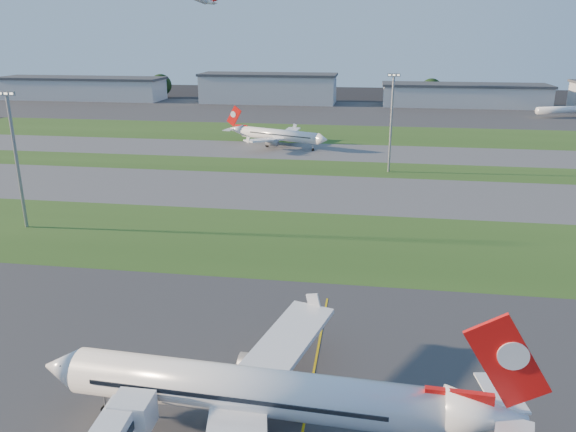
% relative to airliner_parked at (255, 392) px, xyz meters
% --- Properties ---
extents(grass_strip_a, '(300.00, 34.00, 0.01)m').
position_rel_airliner_parked_xyz_m(grass_strip_a, '(-0.69, 51.01, -4.64)').
color(grass_strip_a, '#2B4D19').
rests_on(grass_strip_a, ground).
extents(taxiway_a, '(300.00, 32.00, 0.01)m').
position_rel_airliner_parked_xyz_m(taxiway_a, '(-0.69, 84.01, -4.64)').
color(taxiway_a, '#515154').
rests_on(taxiway_a, ground).
extents(grass_strip_b, '(300.00, 18.00, 0.01)m').
position_rel_airliner_parked_xyz_m(grass_strip_b, '(-0.69, 109.01, -4.64)').
color(grass_strip_b, '#2B4D19').
rests_on(grass_strip_b, ground).
extents(taxiway_b, '(300.00, 26.00, 0.01)m').
position_rel_airliner_parked_xyz_m(taxiway_b, '(-0.69, 131.01, -4.64)').
color(taxiway_b, '#515154').
rests_on(taxiway_b, ground).
extents(grass_strip_c, '(300.00, 40.00, 0.01)m').
position_rel_airliner_parked_xyz_m(grass_strip_c, '(-0.69, 164.01, -4.64)').
color(grass_strip_c, '#2B4D19').
rests_on(grass_strip_c, ground).
extents(apron_far, '(400.00, 80.00, 0.01)m').
position_rel_airliner_parked_xyz_m(apron_far, '(-0.69, 224.01, -4.64)').
color(apron_far, '#333335').
rests_on(apron_far, ground).
extents(airliner_parked, '(42.39, 35.92, 13.22)m').
position_rel_airliner_parked_xyz_m(airliner_parked, '(0.00, 0.00, 0.00)').
color(airliner_parked, white).
rests_on(airliner_parked, ground).
extents(airliner_taxiing, '(33.45, 28.38, 11.01)m').
position_rel_airliner_parked_xyz_m(airliner_taxiing, '(-20.57, 136.54, -0.78)').
color(airliner_taxiing, white).
rests_on(airliner_taxiing, ground).
extents(mini_jet_near, '(27.18, 12.67, 9.48)m').
position_rel_airliner_parked_xyz_m(mini_jet_near, '(92.44, 221.83, -1.36)').
color(mini_jet_near, white).
rests_on(mini_jet_near, ground).
extents(light_mast_west, '(3.20, 0.70, 25.80)m').
position_rel_airliner_parked_xyz_m(light_mast_west, '(-55.69, 51.01, 10.17)').
color(light_mast_west, gray).
rests_on(light_mast_west, ground).
extents(light_mast_centre, '(3.20, 0.70, 25.80)m').
position_rel_airliner_parked_xyz_m(light_mast_centre, '(14.31, 107.01, 10.17)').
color(light_mast_centre, gray).
rests_on(light_mast_centre, ground).
extents(hangar_far_west, '(91.80, 23.00, 12.20)m').
position_rel_airliner_parked_xyz_m(hangar_far_west, '(-150.69, 254.01, 1.49)').
color(hangar_far_west, '#A8ACB1').
rests_on(hangar_far_west, ground).
extents(hangar_west, '(71.40, 23.00, 15.20)m').
position_rel_airliner_parked_xyz_m(hangar_west, '(-45.69, 254.01, 2.99)').
color(hangar_west, '#A8ACB1').
rests_on(hangar_west, ground).
extents(hangar_east, '(81.60, 23.00, 11.20)m').
position_rel_airliner_parked_xyz_m(hangar_east, '(54.31, 254.01, 0.99)').
color(hangar_east, '#A8ACB1').
rests_on(hangar_east, ground).
extents(tree_far_west, '(11.00, 11.00, 12.00)m').
position_rel_airliner_parked_xyz_m(tree_far_west, '(-190.69, 267.01, 1.84)').
color(tree_far_west, black).
rests_on(tree_far_west, ground).
extents(tree_west, '(12.10, 12.10, 13.20)m').
position_rel_airliner_parked_xyz_m(tree_west, '(-110.69, 269.01, 2.50)').
color(tree_west, black).
rests_on(tree_west, ground).
extents(tree_mid_west, '(9.90, 9.90, 10.80)m').
position_rel_airliner_parked_xyz_m(tree_mid_west, '(-20.69, 265.01, 1.19)').
color(tree_mid_west, black).
rests_on(tree_mid_west, ground).
extents(tree_mid_east, '(11.55, 11.55, 12.60)m').
position_rel_airliner_parked_xyz_m(tree_mid_east, '(39.31, 268.01, 2.17)').
color(tree_mid_east, black).
rests_on(tree_mid_east, ground).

